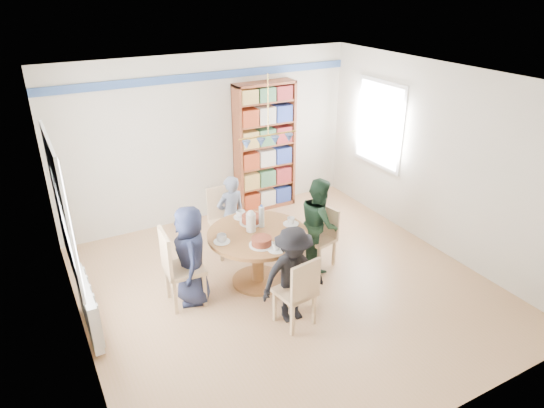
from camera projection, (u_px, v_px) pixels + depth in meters
ground at (286, 287)px, 6.42m from camera, size 5.00×5.00×0.00m
room_shell at (237, 153)px, 6.29m from camera, size 5.00×5.00×5.00m
radiator at (88, 307)px, 5.46m from camera, size 0.12×1.00×0.60m
dining_table at (258, 246)px, 6.30m from camera, size 1.30×1.30×0.75m
chair_left at (177, 265)px, 5.86m from camera, size 0.48×0.48×1.03m
chair_right at (323, 234)px, 6.78m from camera, size 0.44×0.44×0.85m
chair_far at (225, 217)px, 7.07m from camera, size 0.45×0.45×0.99m
chair_near at (299, 290)px, 5.50m from camera, size 0.46×0.46×0.91m
person_left at (191, 256)px, 5.90m from camera, size 0.54×0.71×1.29m
person_right at (319, 223)px, 6.67m from camera, size 0.69×0.77×1.31m
person_far at (231, 215)px, 7.00m from camera, size 0.46×0.33×1.21m
person_near at (293, 275)px, 5.58m from camera, size 0.80×0.48×1.22m
bookshelf at (265, 149)px, 8.22m from camera, size 1.05×0.31×2.20m
tableware at (255, 227)px, 6.19m from camera, size 1.20×1.20×0.32m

